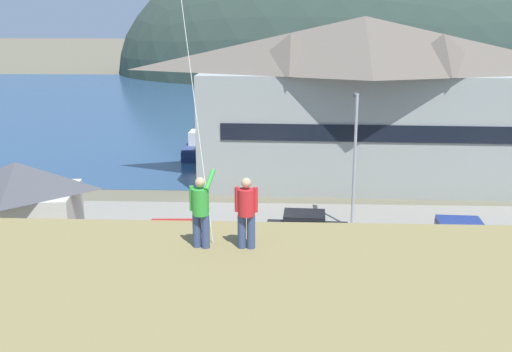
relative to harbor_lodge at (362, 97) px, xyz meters
name	(u,v)px	position (x,y,z in m)	size (l,w,h in m)	color
ground_plane	(234,316)	(-7.36, -20.65, -6.16)	(600.00, 600.00, 0.00)	#66604C
parking_lot_pad	(242,266)	(-7.36, -15.65, -6.11)	(40.00, 20.00, 0.10)	gray
bay_water	(269,105)	(-7.36, 39.35, -6.15)	(360.00, 84.00, 0.03)	navy
far_hill_west_ridge	(351,73)	(8.63, 87.71, -6.16)	(96.99, 61.77, 56.22)	#2D3D33
far_hill_east_peak	(448,69)	(31.41, 97.40, -6.16)	(89.75, 49.43, 73.86)	#42513D
harbor_lodge	(362,97)	(0.00, 0.00, 0.00)	(23.76, 9.75, 11.64)	#999E99
storage_shed_near_lot	(20,213)	(-17.86, -15.89, -3.52)	(6.14, 5.15, 5.11)	beige
wharf_dock	(241,146)	(-9.22, 10.63, -5.81)	(3.20, 10.90, 0.70)	#70604C
moored_boat_wharfside	(200,147)	(-12.63, 8.57, -5.44)	(2.25, 6.75, 2.16)	navy
parked_car_mid_row_far	(358,292)	(-2.44, -20.45, -5.10)	(4.22, 2.09, 1.82)	#236633
parked_car_mid_row_near	(457,236)	(3.18, -13.91, -5.10)	(4.30, 2.25, 1.82)	navy
parked_car_corner_spot	(306,229)	(-4.25, -13.12, -5.10)	(4.30, 2.25, 1.82)	black
parked_car_front_row_end	(169,241)	(-10.95, -15.11, -5.10)	(4.28, 2.21, 1.82)	red
parked_car_back_row_right	(484,279)	(2.94, -18.98, -5.10)	(4.22, 2.10, 1.82)	#9EA3A8
parking_light_pole	(355,153)	(-1.55, -10.10, -1.76)	(0.24, 0.78, 7.52)	#ADADB2
person_kite_flyer	(201,209)	(-7.42, -29.21, 1.07)	(0.60, 0.62, 1.86)	#384770
person_companion	(246,211)	(-6.34, -29.21, 1.06)	(0.55, 0.40, 1.74)	#384770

